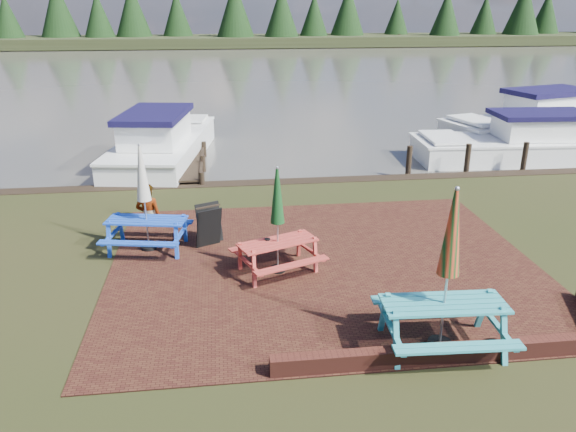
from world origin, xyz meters
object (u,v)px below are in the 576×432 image
Objects in this scene: jetty at (183,148)px; boat_far at (532,125)px; person at (146,184)px; picnic_table_blue at (146,214)px; boat_jetty at (162,145)px; boat_near at (519,145)px; picnic_table_teal at (445,295)px; chalkboard at (209,225)px; picnic_table_red at (278,237)px.

jetty is 1.17× the size of boat_far.
picnic_table_blue is at bearing 115.72° from person.
jetty is 1.13m from boat_jetty.
boat_far reaches higher than boat_near.
boat_near is (12.85, -1.29, -0.07)m from boat_jetty.
jetty is (-4.82, 13.48, -0.84)m from picnic_table_teal.
picnic_table_teal is 2.88× the size of chalkboard.
picnic_table_blue reaches higher than boat_jetty.
boat_jetty is (-0.66, -0.84, 0.33)m from jetty.
picnic_table_blue is 1.26× the size of person.
boat_jetty is 1.07× the size of boat_near.
picnic_table_red is 4.52m from person.
boat_near is (9.70, 8.30, -0.40)m from picnic_table_red.
picnic_table_teal is 1.12× the size of picnic_table_blue.
boat_jetty is at bearing 77.83° from chalkboard.
boat_near is at bearing -9.94° from jetty.
picnic_table_teal is 1.41× the size of person.
boat_near is at bearing 19.07° from picnic_table_red.
jetty is 4.71× the size of person.
person reaches higher than chalkboard.
picnic_table_red reaches higher than chalkboard.
chalkboard is (-3.74, 4.61, -0.46)m from picnic_table_teal.
boat_near is at bearing 59.74° from picnic_table_teal.
picnic_table_teal reaches higher than boat_near.
boat_jetty is 15.05m from boat_far.
jetty is (-1.07, 8.87, -0.37)m from chalkboard.
boat_jetty is 4.05× the size of person.
chalkboard is 8.21m from boat_jetty.
boat_jetty is 1.00× the size of boat_far.
boat_far reaches higher than boat_jetty.
boat_far is at bearing 59.15° from picnic_table_teal.
jetty is 1.24× the size of boat_near.
picnic_table_blue is 1.42m from chalkboard.
picnic_table_blue reaches higher than boat_near.
person reaches higher than jetty.
boat_far is at bearing 11.76° from chalkboard.
picnic_table_red reaches higher than boat_jetty.
picnic_table_teal is 0.37× the size of boat_near.
chalkboard is 8.94m from jetty.
picnic_table_red is 0.25× the size of jetty.
picnic_table_red is at bearing 130.16° from picnic_table_teal.
picnic_table_blue is 0.27× the size of jetty.
picnic_table_teal is 6.82m from picnic_table_blue.
picnic_table_blue is 0.31× the size of boat_jetty.
picnic_table_red reaches higher than jetty.
chalkboard is 0.49× the size of person.
boat_near is at bearing 2.96° from boat_jetty.
jetty is at bearing 81.94° from picnic_table_red.
picnic_table_teal reaches higher than picnic_table_red.
boat_near is at bearing 6.82° from chalkboard.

